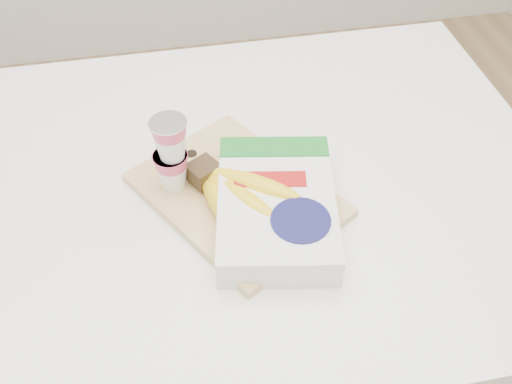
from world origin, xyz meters
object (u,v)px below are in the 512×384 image
Objects in this scene: bananas at (237,196)px; cereal_box at (276,207)px; cutting_board at (237,194)px; table at (212,327)px; yogurt_stack at (171,153)px.

cereal_box is at bearing -21.57° from bananas.
bananas reaches higher than cereal_box.
bananas is 0.70× the size of cereal_box.
bananas is at bearing -129.34° from cutting_board.
table is 4.28× the size of cereal_box.
bananas is (-0.01, -0.04, 0.03)m from cutting_board.
bananas is 0.07m from cereal_box.
yogurt_stack is 0.46× the size of cereal_box.
table is at bearing 149.24° from cereal_box.
cutting_board is 1.57× the size of bananas.
yogurt_stack is (-0.10, 0.03, 0.08)m from cutting_board.
bananas reaches higher than cutting_board.
yogurt_stack is at bearing 130.42° from cutting_board.
yogurt_stack is 0.19m from cereal_box.
bananas is 0.13m from yogurt_stack.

